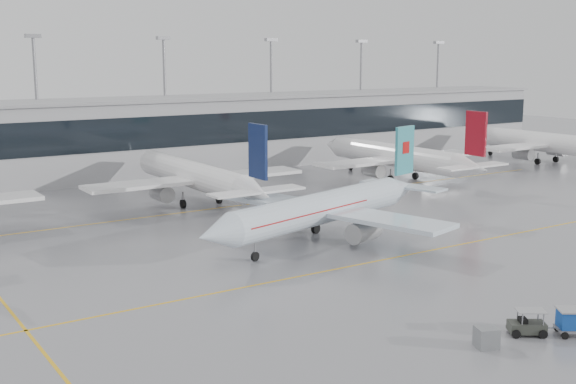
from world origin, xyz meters
TOP-DOWN VIEW (x-y plane):
  - ground at (0.00, 0.00)m, footprint 320.00×320.00m
  - taxi_line_main at (0.00, 0.00)m, footprint 120.00×0.25m
  - taxi_line_north at (0.00, 30.00)m, footprint 120.00×0.25m
  - terminal at (0.00, 62.00)m, footprint 180.00×15.00m
  - terminal_glass at (0.00, 54.45)m, footprint 180.00×0.20m
  - terminal_roof at (0.00, 62.00)m, footprint 182.00×16.00m
  - light_masts at (0.00, 68.00)m, footprint 156.40×1.00m
  - air_canada_jet at (3.23, 9.28)m, footprint 34.80×28.04m
  - parked_jet_c at (-0.00, 33.69)m, footprint 29.64×36.96m
  - parked_jet_d at (35.00, 33.69)m, footprint 29.64×36.96m
  - parked_jet_e at (70.00, 33.69)m, footprint 29.64×36.96m
  - baggage_tug at (-1.18, -19.89)m, footprint 3.50×2.74m
  - gse_unit at (-5.25, -19.88)m, footprint 1.77×1.71m

SIDE VIEW (x-z plane):
  - ground at x=0.00m, z-range 0.00..0.00m
  - taxi_line_main at x=0.00m, z-range 0.00..0.01m
  - taxi_line_north at x=0.00m, z-range 0.00..0.01m
  - baggage_tug at x=-1.18m, z-range -0.26..1.53m
  - gse_unit at x=-5.25m, z-range 0.00..1.39m
  - air_canada_jet at x=3.23m, z-range -2.02..8.93m
  - parked_jet_c at x=0.00m, z-range -2.15..9.57m
  - parked_jet_d at x=35.00m, z-range -2.15..9.57m
  - parked_jet_e at x=70.00m, z-range -2.15..9.57m
  - terminal at x=0.00m, z-range 0.00..12.00m
  - terminal_glass at x=0.00m, z-range 5.00..10.00m
  - terminal_roof at x=0.00m, z-range 12.00..12.40m
  - light_masts at x=0.00m, z-range 2.04..24.64m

